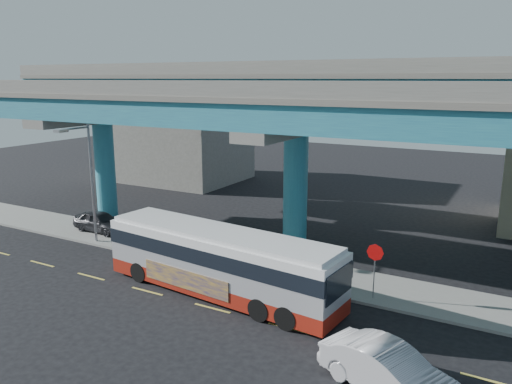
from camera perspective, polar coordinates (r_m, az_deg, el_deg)
The scene contains 10 objects.
ground at distance 24.55m, azimuth -4.61°, elevation -12.84°, with size 120.00×120.00×0.00m, color black.
sidewalk at distance 28.87m, azimuth 1.47°, elevation -8.58°, with size 70.00×4.00×0.15m, color gray.
lane_markings at distance 24.33m, azimuth -5.01°, elevation -13.09°, with size 58.00×0.12×0.01m.
viaduct at distance 30.15m, azimuth 4.79°, elevation 9.99°, with size 52.00×12.40×11.70m.
building_concrete at distance 53.65m, azimuth -8.44°, elevation 6.18°, with size 12.00×10.00×9.00m, color gray.
transit_bus at distance 25.07m, azimuth -4.14°, elevation -7.72°, with size 13.22×4.11×3.34m.
sedan at distance 18.75m, azimuth 14.98°, elevation -19.12°, with size 5.37×3.41×1.67m, color #B6B5BA.
parked_car at distance 36.56m, azimuth -17.37°, elevation -3.23°, with size 4.23×1.80×1.43m, color #2A2A2E.
street_lamp at distance 33.18m, azimuth -19.05°, elevation 2.67°, with size 0.50×2.51×7.70m.
stop_sign at distance 24.80m, azimuth 13.43°, elevation -7.46°, with size 0.83×0.08×2.77m.
Camera 1 is at (12.34, -18.36, 10.64)m, focal length 35.00 mm.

